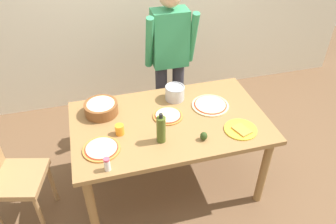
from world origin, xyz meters
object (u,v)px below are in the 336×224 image
at_px(pizza_raw_on_board, 210,105).
at_px(plate_with_slice, 241,129).
at_px(popcorn_bowl, 101,107).
at_px(person_cook, 170,56).
at_px(pizza_second_cooked, 168,116).
at_px(pizza_cooked_on_tray, 102,149).
at_px(olive_oil_bottle, 161,129).
at_px(steel_pot, 175,93).
at_px(salt_shaker, 107,164).
at_px(dining_table, 170,129).
at_px(cup_orange, 120,130).
at_px(avocado, 204,136).
at_px(chair_wooden_left, 6,173).

xyz_separation_m(pizza_raw_on_board, plate_with_slice, (0.12, -0.37, -0.00)).
height_order(plate_with_slice, popcorn_bowl, popcorn_bowl).
relative_size(person_cook, pizza_second_cooked, 6.50).
distance_m(pizza_cooked_on_tray, pizza_second_cooked, 0.63).
relative_size(person_cook, pizza_cooked_on_tray, 5.78).
height_order(person_cook, olive_oil_bottle, person_cook).
height_order(steel_pot, salt_shaker, steel_pot).
xyz_separation_m(pizza_cooked_on_tray, pizza_second_cooked, (0.57, 0.26, 0.00)).
bearing_deg(pizza_second_cooked, steel_pot, 60.97).
relative_size(dining_table, cup_orange, 18.82).
height_order(pizza_cooked_on_tray, popcorn_bowl, popcorn_bowl).
bearing_deg(pizza_second_cooked, dining_table, -87.23).
bearing_deg(avocado, dining_table, 122.66).
bearing_deg(pizza_second_cooked, avocado, -61.23).
bearing_deg(salt_shaker, chair_wooden_left, 153.56).
xyz_separation_m(popcorn_bowl, cup_orange, (0.11, -0.30, -0.02)).
height_order(pizza_raw_on_board, plate_with_slice, plate_with_slice).
relative_size(cup_orange, salt_shaker, 0.80).
bearing_deg(avocado, cup_orange, 158.83).
relative_size(chair_wooden_left, olive_oil_bottle, 3.71).
xyz_separation_m(olive_oil_bottle, avocado, (0.32, -0.07, -0.08)).
bearing_deg(plate_with_slice, person_cook, 106.33).
height_order(pizza_cooked_on_tray, salt_shaker, salt_shaker).
bearing_deg(popcorn_bowl, avocado, -37.00).
bearing_deg(pizza_cooked_on_tray, salt_shaker, -84.43).
height_order(popcorn_bowl, avocado, popcorn_bowl).
xyz_separation_m(plate_with_slice, avocado, (-0.32, -0.03, 0.03)).
relative_size(steel_pot, avocado, 2.48).
relative_size(cup_orange, avocado, 1.21).
height_order(chair_wooden_left, plate_with_slice, chair_wooden_left).
bearing_deg(dining_table, salt_shaker, -143.47).
height_order(steel_pot, avocado, steel_pot).
relative_size(pizza_raw_on_board, pizza_second_cooked, 1.29).
xyz_separation_m(dining_table, chair_wooden_left, (-1.32, -0.03, -0.13)).
relative_size(plate_with_slice, avocado, 3.71).
bearing_deg(pizza_cooked_on_tray, dining_table, 19.21).
distance_m(pizza_second_cooked, steel_pot, 0.27).
height_order(olive_oil_bottle, salt_shaker, olive_oil_bottle).
distance_m(steel_pot, salt_shaker, 0.98).
height_order(dining_table, salt_shaker, salt_shaker).
xyz_separation_m(person_cook, plate_with_slice, (0.30, -1.02, -0.17)).
bearing_deg(chair_wooden_left, person_cook, 27.30).
xyz_separation_m(plate_with_slice, steel_pot, (-0.38, 0.56, 0.06)).
xyz_separation_m(pizza_raw_on_board, pizza_second_cooked, (-0.40, -0.05, -0.00)).
xyz_separation_m(chair_wooden_left, pizza_cooked_on_tray, (0.74, -0.17, 0.23)).
bearing_deg(salt_shaker, pizza_second_cooked, 40.09).
distance_m(pizza_raw_on_board, plate_with_slice, 0.39).
bearing_deg(chair_wooden_left, avocado, -9.82).
distance_m(popcorn_bowl, steel_pot, 0.66).
xyz_separation_m(dining_table, salt_shaker, (-0.56, -0.41, 0.14)).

